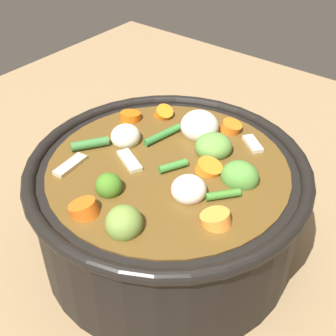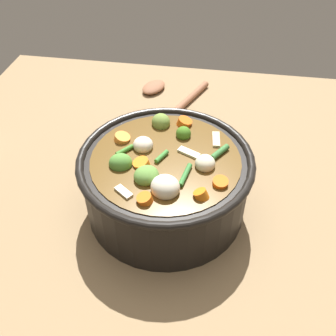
# 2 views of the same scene
# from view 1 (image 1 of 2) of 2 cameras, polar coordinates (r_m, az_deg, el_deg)

# --- Properties ---
(ground_plane) EXTENTS (1.10, 1.10, 0.00)m
(ground_plane) POSITION_cam_1_polar(r_m,az_deg,el_deg) (0.56, -0.00, -9.61)
(ground_plane) COLOR #8C704C
(cooking_pot) EXTENTS (0.31, 0.31, 0.15)m
(cooking_pot) POSITION_cam_1_polar(r_m,az_deg,el_deg) (0.52, 0.02, -4.57)
(cooking_pot) COLOR black
(cooking_pot) RESTS_ON ground_plane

